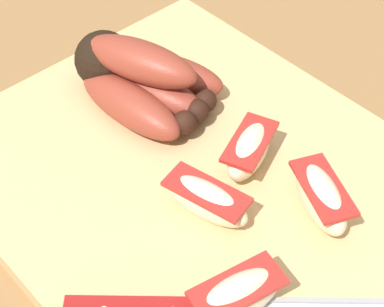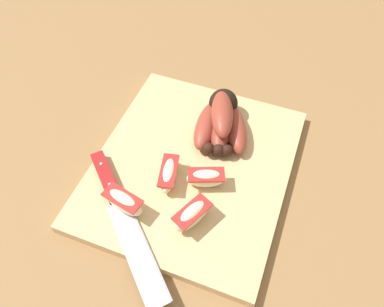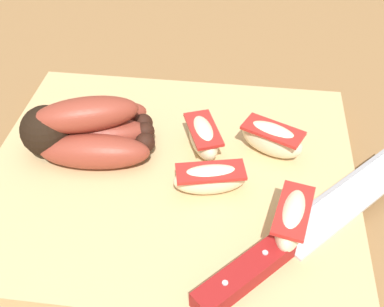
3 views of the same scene
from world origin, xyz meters
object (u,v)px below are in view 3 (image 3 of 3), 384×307
object	(u,v)px
apple_wedge_middle	(210,179)
apple_wedge_extra	(272,139)
apple_wedge_near	(292,219)
banana_bunch	(86,131)
apple_wedge_far	(203,137)
chefs_knife	(284,245)

from	to	relation	value
apple_wedge_middle	apple_wedge_extra	xyz separation A→B (m)	(-0.06, -0.06, 0.00)
apple_wedge_near	apple_wedge_middle	world-z (taller)	apple_wedge_near
apple_wedge_middle	apple_wedge_near	bearing A→B (deg)	149.72
banana_bunch	apple_wedge_far	bearing A→B (deg)	-173.42
chefs_knife	apple_wedge_middle	bearing A→B (deg)	-41.20
apple_wedge_near	apple_wedge_extra	bearing A→B (deg)	-80.89
apple_wedge_middle	apple_wedge_extra	bearing A→B (deg)	-132.53
apple_wedge_extra	apple_wedge_near	bearing A→B (deg)	99.11
apple_wedge_middle	apple_wedge_far	distance (m)	0.06
banana_bunch	apple_wedge_near	xyz separation A→B (m)	(-0.21, 0.09, -0.00)
apple_wedge_near	apple_wedge_middle	xyz separation A→B (m)	(0.08, -0.04, -0.00)
banana_bunch	apple_wedge_near	bearing A→B (deg)	156.81
apple_wedge_near	apple_wedge_extra	distance (m)	0.11
banana_bunch	apple_wedge_near	distance (m)	0.23
apple_wedge_near	apple_wedge_middle	size ratio (longest dim) A/B	0.96
chefs_knife	apple_wedge_far	bearing A→B (deg)	-55.46
apple_wedge_near	apple_wedge_far	distance (m)	0.14
chefs_knife	apple_wedge_far	xyz separation A→B (m)	(0.08, -0.12, 0.01)
chefs_knife	apple_wedge_near	bearing A→B (deg)	-105.33
chefs_knife	apple_wedge_far	world-z (taller)	apple_wedge_far
apple_wedge_near	apple_wedge_far	size ratio (longest dim) A/B	1.04
banana_bunch	chefs_knife	size ratio (longest dim) A/B	0.63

